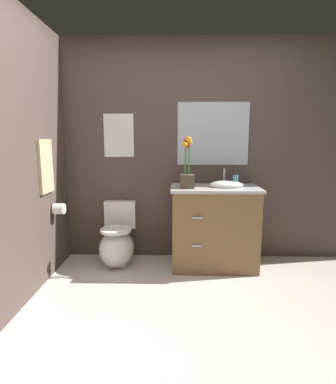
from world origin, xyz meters
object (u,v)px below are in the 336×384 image
(flower_vase, at_px, (187,172))
(soap_bottle, at_px, (235,181))
(wall_mirror, at_px, (213,134))
(toilet_paper_roll, at_px, (59,209))
(toilet, at_px, (117,243))
(hanging_towel, at_px, (46,166))
(vanity_cabinet, at_px, (214,226))
(wall_poster, at_px, (119,136))

(flower_vase, relative_size, soap_bottle, 3.39)
(wall_mirror, bearing_deg, soap_bottle, -55.33)
(soap_bottle, relative_size, toilet_paper_roll, 1.41)
(toilet, bearing_deg, hanging_towel, -151.96)
(vanity_cabinet, xyz_separation_m, wall_mirror, (-0.00, 0.29, 0.99))
(vanity_cabinet, xyz_separation_m, wall_poster, (-1.07, 0.29, 0.97))
(flower_vase, relative_size, wall_mirror, 0.66)
(toilet_paper_roll, bearing_deg, toilet, 19.36)
(wall_mirror, bearing_deg, toilet_paper_roll, -164.10)
(hanging_towel, bearing_deg, flower_vase, 8.68)
(vanity_cabinet, xyz_separation_m, hanging_towel, (-1.69, -0.30, 0.67))
(vanity_cabinet, distance_m, wall_mirror, 1.03)
(vanity_cabinet, xyz_separation_m, soap_bottle, (0.21, -0.01, 0.50))
(wall_mirror, distance_m, hanging_towel, 1.81)
(toilet, distance_m, wall_mirror, 1.63)
(flower_vase, height_order, wall_mirror, wall_mirror)
(wall_mirror, xyz_separation_m, toilet_paper_roll, (-1.63, -0.46, -0.77))
(toilet, relative_size, soap_bottle, 4.44)
(soap_bottle, bearing_deg, wall_mirror, 124.67)
(toilet, relative_size, hanging_towel, 1.33)
(toilet, relative_size, wall_mirror, 0.86)
(vanity_cabinet, bearing_deg, wall_mirror, 90.51)
(soap_bottle, xyz_separation_m, wall_mirror, (-0.21, 0.31, 0.49))
(flower_vase, bearing_deg, hanging_towel, -171.32)
(wall_poster, relative_size, toilet_paper_roll, 4.42)
(toilet, height_order, vanity_cabinet, vanity_cabinet)
(toilet, distance_m, soap_bottle, 1.47)
(toilet, bearing_deg, wall_poster, 90.00)
(vanity_cabinet, distance_m, hanging_towel, 1.84)
(toilet, bearing_deg, wall_mirror, 14.05)
(toilet, bearing_deg, soap_bottle, -1.72)
(wall_poster, xyz_separation_m, toilet_paper_roll, (-0.56, -0.46, -0.75))
(toilet, bearing_deg, flower_vase, -8.51)
(vanity_cabinet, relative_size, wall_poster, 2.20)
(vanity_cabinet, height_order, wall_poster, wall_poster)
(toilet, relative_size, wall_poster, 1.42)
(wall_poster, bearing_deg, wall_mirror, 0.00)
(flower_vase, xyz_separation_m, hanging_towel, (-1.39, -0.21, 0.07))
(flower_vase, xyz_separation_m, wall_poster, (-0.77, 0.38, 0.37))
(soap_bottle, height_order, hanging_towel, hanging_towel)
(soap_bottle, xyz_separation_m, hanging_towel, (-1.90, -0.29, 0.17))
(toilet, xyz_separation_m, vanity_cabinet, (1.07, -0.03, 0.21))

